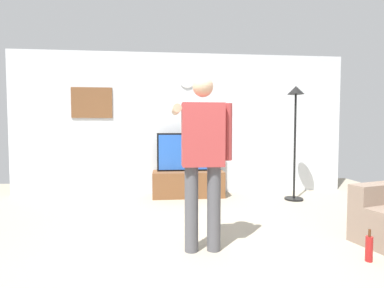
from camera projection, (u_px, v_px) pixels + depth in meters
The scene contains 9 objects.
ground_plane at pixel (201, 259), 2.84m from camera, with size 8.40×8.40×0.00m, color #9E937F.
back_wall at pixel (182, 124), 5.69m from camera, with size 6.40×0.10×2.70m, color silver.
tv_stand at pixel (188, 184), 5.42m from camera, with size 1.30×0.52×0.47m.
television at pixel (188, 152), 5.43m from camera, with size 1.14×0.07×0.70m.
wall_clock at pixel (187, 80), 5.60m from camera, with size 0.28×0.28×0.03m, color white.
framed_picture at pixel (92, 103), 5.46m from camera, with size 0.75×0.04×0.57m, color brown.
floor_lamp at pixel (295, 119), 5.09m from camera, with size 0.32×0.32×1.99m.
person_standing_nearer_lamp at pixel (203, 152), 2.98m from camera, with size 0.60×0.78×1.79m.
beverage_bottle at pixel (369, 248), 2.77m from camera, with size 0.07×0.07×0.31m.
Camera 1 is at (-0.35, -2.75, 1.27)m, focal length 27.37 mm.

